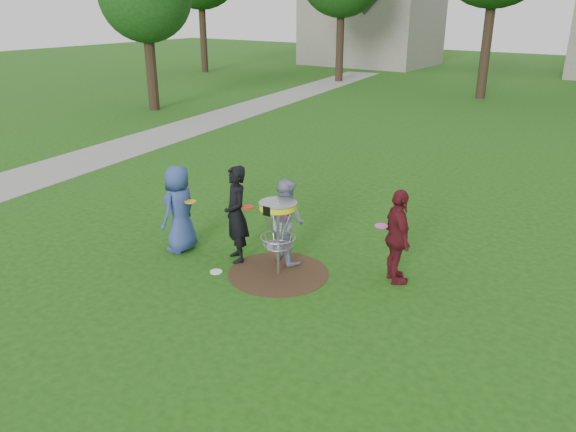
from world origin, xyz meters
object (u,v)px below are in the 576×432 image
Objects in this scene: disc_golf_basket at (278,220)px; player_grey at (286,220)px; player_blue at (179,209)px; player_black at (236,214)px; player_maroon at (398,237)px.

player_grey is at bearing 111.26° from disc_golf_basket.
disc_golf_basket is (0.21, -0.54, 0.23)m from player_grey.
disc_golf_basket is (2.14, 0.23, 0.17)m from player_blue.
player_grey is (1.93, 0.78, -0.06)m from player_blue.
player_grey is 0.63m from disc_golf_basket.
player_black reaches higher than player_maroon.
player_blue reaches higher than disc_golf_basket.
disc_golf_basket is (0.96, -0.03, 0.11)m from player_black.
player_maroon is (2.79, 0.87, -0.08)m from player_black.
player_blue reaches higher than player_grey.
player_grey is at bearing 70.42° from player_black.
player_grey is at bearing 56.96° from player_maroon.
disc_golf_basket is (-1.82, -0.90, 0.19)m from player_maroon.
disc_golf_basket is at bearing 128.79° from player_grey.
player_black is 0.92m from player_grey.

